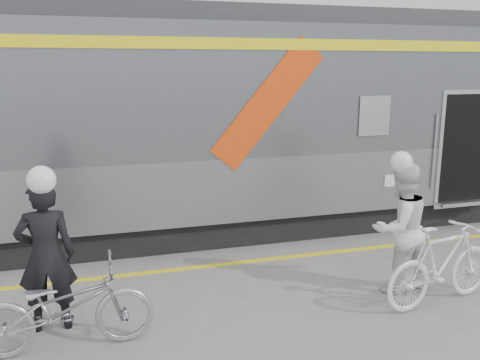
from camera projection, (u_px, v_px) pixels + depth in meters
name	position (u px, v px, depth m)	size (l,w,h in m)	color
ground	(328.00, 321.00, 6.33)	(90.00, 90.00, 0.00)	slate
train	(326.00, 119.00, 10.34)	(24.00, 3.17, 4.10)	black
safety_strip	(270.00, 259.00, 8.34)	(24.00, 0.12, 0.01)	yellow
man	(46.00, 256.00, 5.96)	(0.67, 0.44, 1.85)	black
bicycle_left	(65.00, 307.00, 5.59)	(0.67, 1.93, 1.02)	#9E9FA5
woman	(399.00, 228.00, 7.03)	(0.89, 0.69, 1.83)	white
bicycle_right	(442.00, 264.00, 6.68)	(0.52, 1.84, 1.11)	silver
helmet_man	(38.00, 166.00, 5.72)	(0.32, 0.32, 0.32)	white
helmet_woman	(405.00, 152.00, 6.80)	(0.29, 0.29, 0.29)	white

